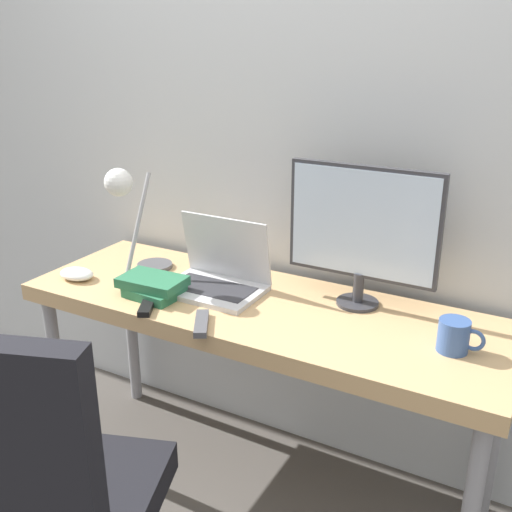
% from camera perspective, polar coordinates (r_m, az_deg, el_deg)
% --- Properties ---
extents(wall_back, '(8.00, 0.05, 2.60)m').
position_cam_1_polar(wall_back, '(2.19, 4.77, 12.09)').
color(wall_back, silver).
rests_on(wall_back, ground_plane).
extents(desk, '(1.68, 0.56, 0.75)m').
position_cam_1_polar(desk, '(2.08, 0.30, -6.24)').
color(desk, tan).
rests_on(desk, ground_plane).
extents(laptop, '(0.35, 0.25, 0.26)m').
position_cam_1_polar(laptop, '(2.13, -3.75, -1.86)').
color(laptop, silver).
rests_on(laptop, desk).
extents(monitor, '(0.51, 0.14, 0.47)m').
position_cam_1_polar(monitor, '(1.97, 10.11, 2.63)').
color(monitor, '#333338').
rests_on(monitor, desk).
extents(desk_lamp, '(0.14, 0.29, 0.43)m').
position_cam_1_polar(desk_lamp, '(2.20, -12.03, 4.72)').
color(desk_lamp, '#4C4C51').
rests_on(desk_lamp, desk).
extents(office_chair, '(0.66, 0.67, 1.06)m').
position_cam_1_polar(office_chair, '(1.66, -20.59, -20.59)').
color(office_chair, black).
rests_on(office_chair, ground_plane).
extents(book_stack, '(0.23, 0.16, 0.07)m').
position_cam_1_polar(book_stack, '(2.12, -9.75, -2.86)').
color(book_stack, '#286B47').
rests_on(book_stack, desk).
extents(tv_remote, '(0.12, 0.16, 0.02)m').
position_cam_1_polar(tv_remote, '(1.89, -5.22, -6.41)').
color(tv_remote, '#4C4C51').
rests_on(tv_remote, desk).
extents(media_remote, '(0.11, 0.16, 0.02)m').
position_cam_1_polar(media_remote, '(2.04, -10.26, -4.57)').
color(media_remote, black).
rests_on(media_remote, desk).
extents(mug, '(0.13, 0.09, 0.10)m').
position_cam_1_polar(mug, '(1.82, 18.40, -7.24)').
color(mug, '#385693').
rests_on(mug, desk).
extents(game_controller, '(0.14, 0.10, 0.04)m').
position_cam_1_polar(game_controller, '(2.33, -16.71, -1.64)').
color(game_controller, white).
rests_on(game_controller, desk).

